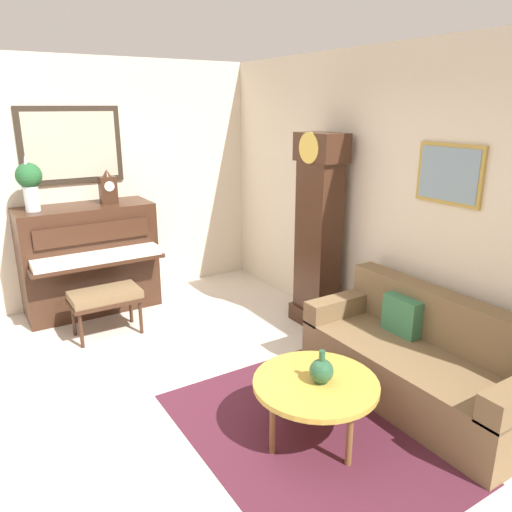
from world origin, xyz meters
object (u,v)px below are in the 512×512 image
object	(u,v)px
piano_bench	(105,298)
coffee_table	(316,385)
grandfather_clock	(318,237)
mantel_clock	(108,188)
flower_vase	(29,181)
piano	(90,258)
green_jug	(321,371)
couch	(420,361)

from	to	relation	value
piano_bench	coffee_table	xyz separation A→B (m)	(2.42, 0.78, 0.00)
grandfather_clock	mantel_clock	bearing A→B (deg)	-135.05
coffee_table	flower_vase	bearing A→B (deg)	-158.56
mantel_clock	flower_vase	size ratio (longest dim) A/B	0.66
piano	green_jug	distance (m)	3.28
couch	piano	bearing A→B (deg)	-151.38
grandfather_clock	coffee_table	world-z (taller)	grandfather_clock
grandfather_clock	couch	world-z (taller)	grandfather_clock
grandfather_clock	green_jug	bearing A→B (deg)	-37.90
piano	flower_vase	size ratio (longest dim) A/B	2.48
flower_vase	couch	bearing A→B (deg)	35.22
coffee_table	couch	bearing A→B (deg)	86.94
piano_bench	green_jug	distance (m)	2.58
piano	couch	distance (m)	3.68
piano	coffee_table	xyz separation A→B (m)	(3.16, 0.73, -0.21)
piano	grandfather_clock	world-z (taller)	grandfather_clock
piano	coffee_table	world-z (taller)	piano
mantel_clock	green_jug	distance (m)	3.34
grandfather_clock	green_jug	size ratio (longest dim) A/B	8.46
couch	flower_vase	size ratio (longest dim) A/B	3.28
piano	grandfather_clock	xyz separation A→B (m)	(1.67, 1.94, 0.35)
mantel_clock	coffee_table	bearing A→B (deg)	8.10
coffee_table	piano	bearing A→B (deg)	-167.06
piano_bench	green_jug	xyz separation A→B (m)	(2.44, 0.80, 0.12)
piano	piano_bench	size ratio (longest dim) A/B	2.06
piano_bench	flower_vase	xyz separation A→B (m)	(-0.75, -0.46, 1.13)
piano	coffee_table	size ratio (longest dim) A/B	1.64
mantel_clock	grandfather_clock	bearing A→B (deg)	44.95
coffee_table	grandfather_clock	bearing A→B (deg)	141.05
grandfather_clock	coffee_table	xyz separation A→B (m)	(1.50, -1.21, -0.55)
flower_vase	green_jug	bearing A→B (deg)	21.64
piano	coffee_table	distance (m)	3.25
couch	green_jug	distance (m)	1.03
couch	coffee_table	xyz separation A→B (m)	(-0.05, -1.03, 0.10)
coffee_table	flower_vase	distance (m)	3.58
mantel_clock	green_jug	world-z (taller)	mantel_clock
piano	flower_vase	world-z (taller)	flower_vase
piano	couch	world-z (taller)	piano
piano_bench	flower_vase	world-z (taller)	flower_vase
grandfather_clock	green_jug	distance (m)	1.98
piano_bench	grandfather_clock	world-z (taller)	grandfather_clock
grandfather_clock	piano_bench	bearing A→B (deg)	-114.77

